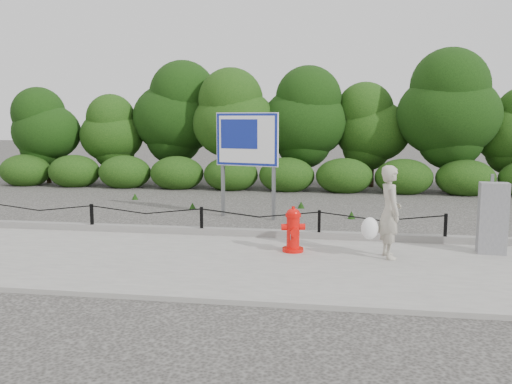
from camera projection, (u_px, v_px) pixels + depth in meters
The scene contains 9 objects.
ground at pixel (202, 238), 11.61m from camera, with size 90.00×90.00×0.00m, color #2D2B28.
sidewalk at pixel (173, 261), 9.65m from camera, with size 14.00×4.00×0.08m, color gray.
curb at pixel (202, 231), 11.64m from camera, with size 14.00×0.22×0.14m, color slate.
chain_barrier at pixel (202, 217), 11.55m from camera, with size 10.06×0.06×0.60m.
treeline at pixel (282, 119), 19.89m from camera, with size 19.95×3.81×4.79m.
fire_hydrant at pixel (293, 230), 10.09m from camera, with size 0.48×0.50×0.85m.
pedestrian at pixel (389, 213), 9.60m from camera, with size 0.76×0.68×1.66m.
utility_cabinet at pixel (493, 218), 9.92m from camera, with size 0.51×0.37×1.45m.
advertising_sign at pixel (247, 144), 13.66m from camera, with size 1.65×0.49×2.69m.
Camera 1 is at (2.97, -11.03, 2.58)m, focal length 38.00 mm.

